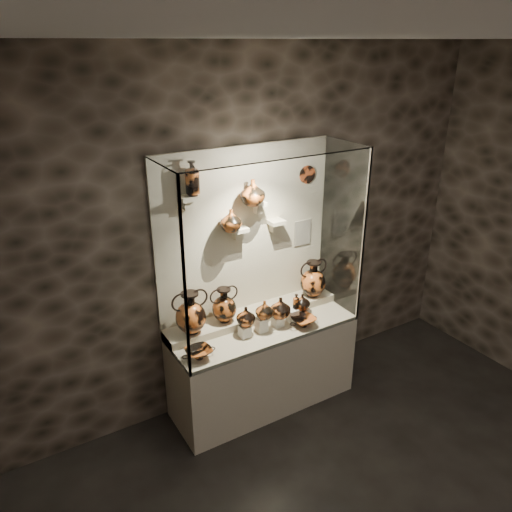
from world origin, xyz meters
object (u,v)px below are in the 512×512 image
at_px(kylix_right, 303,321).
at_px(amphora_right, 313,279).
at_px(jug_a, 246,316).
at_px(jug_e, 302,302).
at_px(jug_b, 264,310).
at_px(jug_c, 280,308).
at_px(amphora_left, 191,313).
at_px(ovoid_vase_a, 231,220).
at_px(ovoid_vase_b, 253,192).
at_px(amphora_mid, 224,305).
at_px(lekythos_small, 296,301).
at_px(kylix_left, 199,353).
at_px(lekythos_tall, 192,177).

bearing_deg(kylix_right, amphora_right, 31.56).
bearing_deg(amphora_right, jug_a, -160.69).
distance_m(amphora_right, jug_e, 0.32).
height_order(jug_b, jug_c, jug_b).
xyz_separation_m(amphora_left, ovoid_vase_a, (0.43, 0.06, 0.72)).
xyz_separation_m(amphora_left, ovoid_vase_b, (0.63, 0.05, 0.94)).
bearing_deg(amphora_right, amphora_mid, -173.74).
bearing_deg(jug_b, amphora_left, 165.32).
height_order(jug_a, ovoid_vase_b, ovoid_vase_b).
bearing_deg(lekythos_small, kylix_right, -104.66).
relative_size(amphora_left, jug_e, 2.49).
bearing_deg(ovoid_vase_b, jug_c, -78.20).
bearing_deg(kylix_left, lekythos_small, 24.97).
bearing_deg(lekythos_small, jug_a, 163.66).
bearing_deg(amphora_mid, jug_c, -31.90).
relative_size(jug_a, ovoid_vase_a, 0.89).
relative_size(jug_e, ovoid_vase_b, 0.70).
bearing_deg(kylix_left, jug_c, 25.31).
distance_m(jug_e, lekythos_tall, 1.56).
bearing_deg(jug_e, jug_a, -157.64).
distance_m(jug_a, ovoid_vase_a, 0.83).
height_order(amphora_right, jug_e, amphora_right).
height_order(amphora_mid, ovoid_vase_b, ovoid_vase_b).
distance_m(kylix_right, ovoid_vase_b, 1.24).
bearing_deg(jug_b, lekythos_small, 5.86).
distance_m(lekythos_tall, ovoid_vase_a, 0.52).
bearing_deg(amphora_right, jug_c, -150.59).
distance_m(jug_a, kylix_left, 0.53).
bearing_deg(amphora_right, lekythos_small, -142.31).
distance_m(amphora_left, jug_c, 0.80).
distance_m(jug_b, lekythos_tall, 1.31).
bearing_deg(lekythos_tall, ovoid_vase_a, 7.15).
xyz_separation_m(amphora_right, lekythos_tall, (-1.16, 0.09, 1.14)).
xyz_separation_m(jug_a, jug_e, (0.60, 0.00, -0.03)).
height_order(amphora_left, ovoid_vase_b, ovoid_vase_b).
distance_m(jug_a, ovoid_vase_b, 1.06).
distance_m(jug_e, ovoid_vase_b, 1.13).
distance_m(amphora_mid, kylix_right, 0.73).
bearing_deg(jug_a, amphora_mid, 109.51).
xyz_separation_m(jug_b, kylix_left, (-0.67, -0.08, -0.16)).
height_order(amphora_left, amphora_mid, amphora_left).
height_order(jug_c, ovoid_vase_b, ovoid_vase_b).
height_order(amphora_mid, ovoid_vase_a, ovoid_vase_a).
relative_size(jug_c, kylix_right, 0.71).
bearing_deg(ovoid_vase_a, jug_a, -90.91).
bearing_deg(jug_b, jug_c, 3.94).
distance_m(amphora_left, ovoid_vase_b, 1.13).
height_order(jug_c, ovoid_vase_a, ovoid_vase_a).
height_order(amphora_left, kylix_right, amphora_left).
xyz_separation_m(jug_a, kylix_right, (0.51, -0.14, -0.13)).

